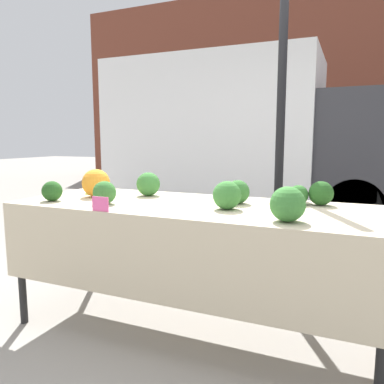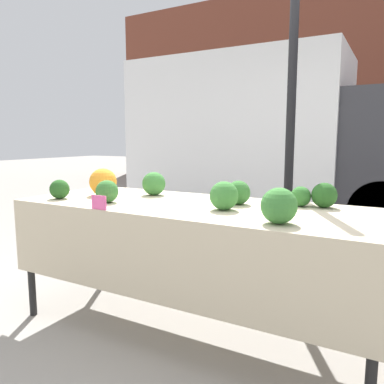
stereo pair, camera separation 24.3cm
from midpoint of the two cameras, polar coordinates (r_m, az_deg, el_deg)
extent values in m
plane|color=gray|center=(2.72, -2.71, -20.09)|extent=(40.00, 40.00, 0.00)
cube|color=brown|center=(11.96, 18.65, 15.24)|extent=(16.00, 0.60, 5.73)
cylinder|color=black|center=(3.10, 11.10, 8.48)|extent=(0.07, 0.07, 2.63)
cube|color=white|center=(6.40, 2.49, 9.55)|extent=(3.34, 1.86, 2.20)
cube|color=#333338|center=(5.98, 24.14, 6.01)|extent=(1.36, 1.72, 1.59)
cylinder|color=black|center=(5.31, 22.30, -2.25)|extent=(0.78, 0.22, 0.78)
cylinder|color=black|center=(6.79, 22.56, -0.14)|extent=(0.78, 0.22, 0.78)
cylinder|color=black|center=(6.20, -8.03, -0.33)|extent=(0.78, 0.22, 0.78)
cylinder|color=black|center=(7.50, -2.10, 1.20)|extent=(0.78, 0.22, 0.78)
cube|color=beige|center=(2.44, -2.85, -2.23)|extent=(2.36, 0.90, 0.03)
cube|color=beige|center=(2.13, -8.17, -10.90)|extent=(2.36, 0.01, 0.48)
cylinder|color=black|center=(2.94, -26.85, -10.02)|extent=(0.05, 0.05, 0.83)
cylinder|color=black|center=(1.97, 23.92, -18.83)|extent=(0.05, 0.05, 0.83)
cylinder|color=black|center=(3.46, -16.87, -6.81)|extent=(0.05, 0.05, 0.83)
cylinder|color=black|center=(2.69, 23.79, -11.46)|extent=(0.05, 0.05, 0.83)
sphere|color=orange|center=(2.85, -16.80, 1.31)|extent=(0.20, 0.20, 0.20)
cone|color=#93B238|center=(3.01, -17.06, 0.69)|extent=(0.13, 0.13, 0.11)
sphere|color=#387533|center=(2.24, 2.28, -0.51)|extent=(0.17, 0.17, 0.17)
sphere|color=#23511E|center=(2.77, -22.94, 0.11)|extent=(0.14, 0.14, 0.14)
sphere|color=#336B2D|center=(2.45, 4.19, 0.00)|extent=(0.16, 0.16, 0.16)
sphere|color=#2D6628|center=(2.47, 13.24, -0.45)|extent=(0.13, 0.13, 0.13)
sphere|color=#387533|center=(2.82, -9.14, 1.18)|extent=(0.18, 0.18, 0.18)
sphere|color=#387533|center=(1.94, 10.94, -1.86)|extent=(0.18, 0.18, 0.18)
sphere|color=#336B2D|center=(2.52, -15.90, -0.11)|extent=(0.15, 0.15, 0.15)
sphere|color=#23511E|center=(2.48, 16.47, -0.21)|extent=(0.16, 0.16, 0.16)
cube|color=#F45B9E|center=(2.28, -16.78, -1.80)|extent=(0.11, 0.01, 0.09)
camera|label=1|loc=(0.12, -92.86, -0.40)|focal=35.00mm
camera|label=2|loc=(0.12, 87.14, 0.40)|focal=35.00mm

